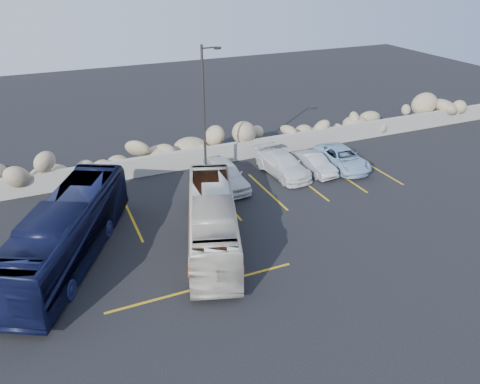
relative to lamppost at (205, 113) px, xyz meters
name	(u,v)px	position (x,y,z in m)	size (l,w,h in m)	color
ground	(228,284)	(-2.56, -9.50, -4.30)	(90.00, 90.00, 0.00)	black
seawall	(154,165)	(-2.56, 2.50, -3.70)	(60.00, 0.40, 1.20)	#99968B
riprap_pile	(149,148)	(-2.56, 3.70, -3.00)	(54.00, 2.80, 2.60)	#958662
parking_lines	(268,204)	(2.09, -3.93, -4.29)	(18.16, 9.36, 0.01)	#C19416
lamppost	(205,113)	(0.00, 0.00, 0.00)	(1.14, 0.18, 8.00)	#302E2A
vintage_bus	(212,221)	(-2.03, -6.39, -3.07)	(2.07, 8.83, 2.46)	beige
tour_coach	(67,232)	(-8.29, -5.05, -2.89)	(2.35, 10.06, 2.80)	#101436
car_a	(225,174)	(0.78, -0.92, -3.54)	(1.78, 4.43, 1.51)	silver
car_b	(314,163)	(6.63, -1.28, -3.71)	(1.23, 3.54, 1.16)	silver
car_c	(283,165)	(4.68, -0.81, -3.63)	(1.85, 4.56, 1.32)	silver
car_d	(342,158)	(8.68, -1.33, -3.67)	(2.07, 4.50, 1.25)	#9BBBDB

